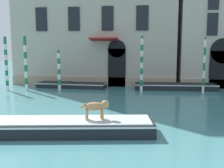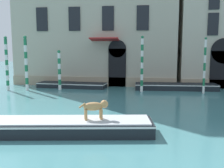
% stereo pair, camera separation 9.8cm
% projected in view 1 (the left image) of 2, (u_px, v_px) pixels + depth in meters
% --- Properties ---
extents(boat_foreground, '(9.07, 2.96, 0.62)m').
position_uv_depth(boat_foreground, '(48.00, 126.00, 11.00)').
color(boat_foreground, black).
rests_on(boat_foreground, ground_plane).
extents(dog_on_deck, '(1.20, 0.61, 0.83)m').
position_uv_depth(dog_on_deck, '(96.00, 107.00, 10.97)').
color(dog_on_deck, tan).
rests_on(dog_on_deck, boat_foreground).
extents(boat_moored_near_palazzo, '(6.38, 2.15, 0.45)m').
position_uv_depth(boat_moored_near_palazzo, '(72.00, 85.00, 23.83)').
color(boat_moored_near_palazzo, black).
rests_on(boat_moored_near_palazzo, ground_plane).
extents(boat_moored_far, '(7.03, 2.06, 0.52)m').
position_uv_depth(boat_moored_far, '(175.00, 86.00, 22.69)').
color(boat_moored_far, black).
rests_on(boat_moored_far, ground_plane).
extents(mooring_pole_0, '(0.27, 0.27, 4.60)m').
position_uv_depth(mooring_pole_0, '(26.00, 63.00, 21.88)').
color(mooring_pole_0, white).
rests_on(mooring_pole_0, ground_plane).
extents(mooring_pole_1, '(0.26, 0.26, 4.55)m').
position_uv_depth(mooring_pole_1, '(6.00, 63.00, 21.86)').
color(mooring_pole_1, white).
rests_on(mooring_pole_1, ground_plane).
extents(mooring_pole_2, '(0.19, 0.19, 4.41)m').
position_uv_depth(mooring_pole_2, '(204.00, 65.00, 20.59)').
color(mooring_pole_2, white).
rests_on(mooring_pole_2, ground_plane).
extents(mooring_pole_4, '(0.27, 0.27, 3.41)m').
position_uv_depth(mooring_pole_4, '(59.00, 70.00, 22.31)').
color(mooring_pole_4, white).
rests_on(mooring_pole_4, ground_plane).
extents(mooring_pole_5, '(0.24, 0.24, 4.56)m').
position_uv_depth(mooring_pole_5, '(142.00, 64.00, 21.36)').
color(mooring_pole_5, white).
rests_on(mooring_pole_5, ground_plane).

